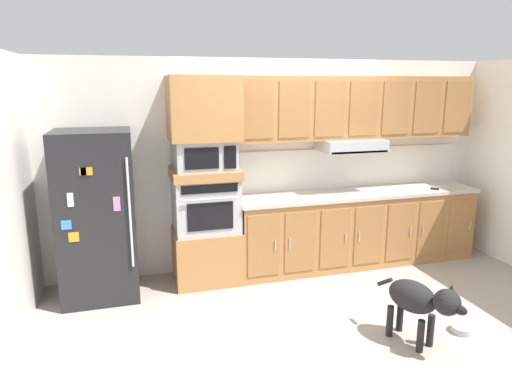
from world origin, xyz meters
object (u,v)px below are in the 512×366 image
at_px(built_in_oven, 206,204).
at_px(microwave, 204,154).
at_px(screwdriver, 435,188).
at_px(dog_food_bowl, 462,329).
at_px(refrigerator, 97,215).
at_px(dog, 420,300).

height_order(built_in_oven, microwave, microwave).
height_order(built_in_oven, screwdriver, built_in_oven).
height_order(microwave, screwdriver, microwave).
bearing_deg(screwdriver, dog_food_bowl, -117.14).
distance_m(refrigerator, built_in_oven, 1.15).
bearing_deg(dog_food_bowl, microwave, 139.40).
bearing_deg(dog, built_in_oven, -161.26).
bearing_deg(refrigerator, dog, -33.19).
bearing_deg(screwdriver, microwave, 176.75).
distance_m(built_in_oven, microwave, 0.56).
relative_size(built_in_oven, dog, 0.86).
xyz_separation_m(refrigerator, screwdriver, (4.00, -0.09, 0.05)).
distance_m(microwave, dog, 2.58).
distance_m(microwave, dog_food_bowl, 3.05).
distance_m(refrigerator, microwave, 1.28).
bearing_deg(microwave, screwdriver, -3.25).
height_order(screwdriver, dog, screwdriver).
distance_m(built_in_oven, screwdriver, 2.86).
bearing_deg(screwdriver, built_in_oven, 176.75).
relative_size(microwave, dog_food_bowl, 3.22).
height_order(refrigerator, microwave, refrigerator).
height_order(refrigerator, dog, refrigerator).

